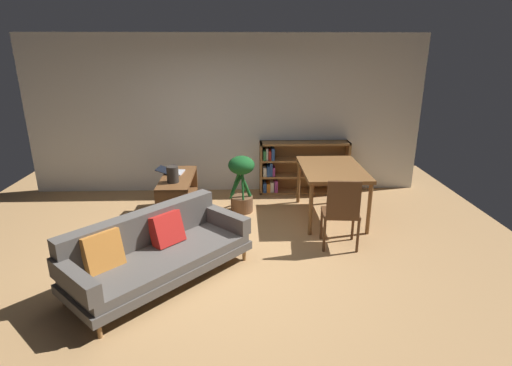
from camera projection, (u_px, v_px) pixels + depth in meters
ground_plane at (220, 263)px, 4.87m from camera, size 8.16×8.16×0.00m
back_wall_panel at (226, 115)px, 6.99m from camera, size 6.80×0.10×2.70m
fabric_couch at (155, 250)px, 4.45m from camera, size 2.01×2.04×0.73m
media_console at (179, 197)px, 6.13m from camera, size 0.46×1.18×0.63m
open_laptop at (172, 171)px, 6.21m from camera, size 0.43×0.33×0.08m
desk_speaker at (173, 174)px, 5.75m from camera, size 0.17×0.17×0.23m
potted_floor_plant at (242, 181)px, 6.25m from camera, size 0.40×0.50×0.90m
dining_table at (332, 172)px, 5.98m from camera, size 0.90×1.33×0.79m
dining_chair_near at (342, 210)px, 5.07m from camera, size 0.48×0.42×0.94m
bookshelf at (298, 167)px, 7.16m from camera, size 1.56×0.31×0.91m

